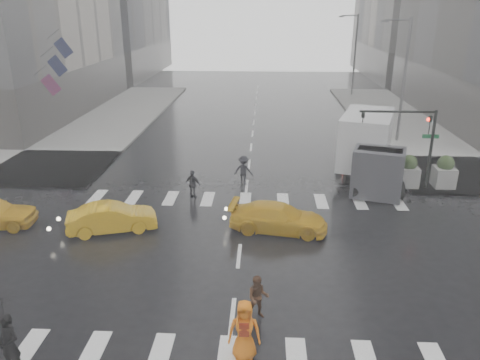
# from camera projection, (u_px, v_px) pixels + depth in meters

# --- Properties ---
(ground) EXTENTS (120.00, 120.00, 0.00)m
(ground) POSITION_uv_depth(u_px,v_px,m) (239.00, 256.00, 19.18)
(ground) COLOR black
(ground) RESTS_ON ground
(sidewalk_nw) EXTENTS (35.00, 35.00, 0.15)m
(sidewalk_nw) POSITION_uv_depth(u_px,v_px,m) (3.00, 137.00, 36.52)
(sidewalk_nw) COLOR gray
(sidewalk_nw) RESTS_ON ground
(road_markings) EXTENTS (18.00, 48.00, 0.01)m
(road_markings) POSITION_uv_depth(u_px,v_px,m) (239.00, 256.00, 19.18)
(road_markings) COLOR silver
(road_markings) RESTS_ON ground
(traffic_signal_pole) EXTENTS (4.45, 0.42, 4.50)m
(traffic_signal_pole) POSITION_uv_depth(u_px,v_px,m) (414.00, 134.00, 25.12)
(traffic_signal_pole) COLOR black
(traffic_signal_pole) RESTS_ON ground
(street_lamp_near) EXTENTS (2.15, 0.22, 9.00)m
(street_lamp_near) POSITION_uv_depth(u_px,v_px,m) (402.00, 76.00, 33.80)
(street_lamp_near) COLOR #59595B
(street_lamp_near) RESTS_ON ground
(street_lamp_far) EXTENTS (2.15, 0.22, 9.00)m
(street_lamp_far) POSITION_uv_depth(u_px,v_px,m) (354.00, 52.00, 52.54)
(street_lamp_far) COLOR #59595B
(street_lamp_far) RESTS_ON ground
(planter_west) EXTENTS (1.10, 1.10, 1.80)m
(planter_west) POSITION_uv_depth(u_px,v_px,m) (372.00, 171.00, 26.18)
(planter_west) COLOR gray
(planter_west) RESTS_ON ground
(planter_mid) EXTENTS (1.10, 1.10, 1.80)m
(planter_mid) POSITION_uv_depth(u_px,v_px,m) (408.00, 172.00, 26.08)
(planter_mid) COLOR gray
(planter_mid) RESTS_ON ground
(planter_east) EXTENTS (1.10, 1.10, 1.80)m
(planter_east) POSITION_uv_depth(u_px,v_px,m) (444.00, 172.00, 25.98)
(planter_east) COLOR gray
(planter_east) RESTS_ON ground
(flag_cluster) EXTENTS (2.87, 3.06, 4.69)m
(flag_cluster) POSITION_uv_depth(u_px,v_px,m) (53.00, 63.00, 35.32)
(flag_cluster) COLOR #59595B
(flag_cluster) RESTS_ON ground
(pedestrian_black) EXTENTS (1.23, 1.24, 2.43)m
(pedestrian_black) POSITION_uv_depth(u_px,v_px,m) (5.00, 324.00, 12.56)
(pedestrian_black) COLOR black
(pedestrian_black) RESTS_ON ground
(pedestrian_brown) EXTENTS (0.76, 0.61, 1.51)m
(pedestrian_brown) POSITION_uv_depth(u_px,v_px,m) (258.00, 297.00, 15.13)
(pedestrian_brown) COLOR #442918
(pedestrian_brown) RESTS_ON ground
(pedestrian_orange) EXTENTS (0.95, 0.63, 1.91)m
(pedestrian_orange) POSITION_uv_depth(u_px,v_px,m) (244.00, 331.00, 13.24)
(pedestrian_orange) COLOR orange
(pedestrian_orange) RESTS_ON ground
(pedestrian_far_a) EXTENTS (1.03, 0.85, 1.52)m
(pedestrian_far_a) POSITION_uv_depth(u_px,v_px,m) (193.00, 184.00, 24.83)
(pedestrian_far_a) COLOR black
(pedestrian_far_a) RESTS_ON ground
(pedestrian_far_b) EXTENTS (1.22, 0.84, 1.72)m
(pedestrian_far_b) POSITION_uv_depth(u_px,v_px,m) (244.00, 170.00, 26.66)
(pedestrian_far_b) COLOR black
(pedestrian_far_b) RESTS_ON ground
(taxi_mid) EXTENTS (4.16, 2.49, 1.30)m
(taxi_mid) POSITION_uv_depth(u_px,v_px,m) (112.00, 218.00, 21.12)
(taxi_mid) COLOR #DDA10B
(taxi_mid) RESTS_ON ground
(taxi_rear) EXTENTS (4.12, 2.32, 1.28)m
(taxi_rear) POSITION_uv_depth(u_px,v_px,m) (278.00, 218.00, 21.15)
(taxi_rear) COLOR #DDA10B
(taxi_rear) RESTS_ON ground
(box_truck) EXTENTS (2.68, 7.13, 3.79)m
(box_truck) POSITION_uv_depth(u_px,v_px,m) (369.00, 147.00, 26.90)
(box_truck) COLOR silver
(box_truck) RESTS_ON ground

